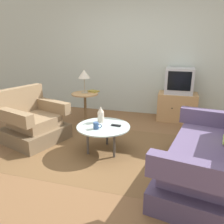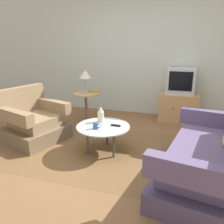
{
  "view_description": "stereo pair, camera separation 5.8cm",
  "coord_description": "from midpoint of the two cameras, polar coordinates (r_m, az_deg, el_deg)",
  "views": [
    {
      "loc": [
        0.91,
        -2.87,
        1.61
      ],
      "look_at": [
        -0.02,
        0.35,
        0.55
      ],
      "focal_mm": 36.68,
      "sensor_mm": 36.0,
      "label": 1
    },
    {
      "loc": [
        0.96,
        -2.85,
        1.61
      ],
      "look_at": [
        -0.02,
        0.35,
        0.55
      ],
      "focal_mm": 36.68,
      "sensor_mm": 36.0,
      "label": 2
    }
  ],
  "objects": [
    {
      "name": "ground_plane",
      "position": [
        3.41,
        -1.81,
        -10.6
      ],
      "size": [
        16.0,
        16.0,
        0.0
      ],
      "primitive_type": "plane",
      "color": "brown"
    },
    {
      "name": "back_wall",
      "position": [
        5.17,
        5.84,
        14.56
      ],
      "size": [
        9.0,
        0.12,
        2.7
      ],
      "primitive_type": "cube",
      "color": "#B2BCB2",
      "rests_on": "ground"
    },
    {
      "name": "area_rug",
      "position": [
        3.52,
        -2.57,
        -9.67
      ],
      "size": [
        2.63,
        1.87,
        0.0
      ],
      "primitive_type": "cube",
      "color": "brown",
      "rests_on": "ground"
    },
    {
      "name": "armchair",
      "position": [
        4.03,
        -19.57,
        -2.55
      ],
      "size": [
        1.06,
        1.09,
        0.86
      ],
      "rotation": [
        0.0,
        0.0,
        -1.89
      ],
      "color": "brown",
      "rests_on": "ground"
    },
    {
      "name": "couch",
      "position": [
        2.92,
        23.33,
        -10.52
      ],
      "size": [
        1.23,
        1.89,
        0.96
      ],
      "rotation": [
        0.0,
        0.0,
        1.39
      ],
      "color": "#4B3E5C",
      "rests_on": "ground"
    },
    {
      "name": "coffee_table",
      "position": [
        3.36,
        -2.67,
        -4.03
      ],
      "size": [
        0.78,
        0.78,
        0.41
      ],
      "color": "#B2C6C1",
      "rests_on": "ground"
    },
    {
      "name": "side_table",
      "position": [
        4.56,
        -7.09,
        2.58
      ],
      "size": [
        0.52,
        0.52,
        0.61
      ],
      "color": "tan",
      "rests_on": "ground"
    },
    {
      "name": "tv_stand",
      "position": [
        4.93,
        15.56,
        1.28
      ],
      "size": [
        0.78,
        0.49,
        0.57
      ],
      "color": "tan",
      "rests_on": "ground"
    },
    {
      "name": "television",
      "position": [
        4.82,
        16.09,
        7.5
      ],
      "size": [
        0.55,
        0.46,
        0.51
      ],
      "color": "#B7B7BC",
      "rests_on": "tv_stand"
    },
    {
      "name": "table_lamp",
      "position": [
        4.48,
        -7.33,
        9.2
      ],
      "size": [
        0.24,
        0.24,
        0.45
      ],
      "color": "#9E937A",
      "rests_on": "side_table"
    },
    {
      "name": "vase",
      "position": [
        3.48,
        -3.3,
        -0.66
      ],
      "size": [
        0.1,
        0.1,
        0.25
      ],
      "color": "beige",
      "rests_on": "coffee_table"
    },
    {
      "name": "mug",
      "position": [
        3.24,
        -4.46,
        -3.4
      ],
      "size": [
        0.13,
        0.08,
        0.09
      ],
      "color": "#335184",
      "rests_on": "coffee_table"
    },
    {
      "name": "tv_remote_dark",
      "position": [
        3.34,
        0.52,
        -3.35
      ],
      "size": [
        0.14,
        0.05,
        0.02
      ],
      "rotation": [
        0.0,
        0.0,
        3.08
      ],
      "color": "black",
      "rests_on": "coffee_table"
    },
    {
      "name": "book",
      "position": [
        4.62,
        -5.0,
        5.2
      ],
      "size": [
        0.24,
        0.2,
        0.03
      ],
      "rotation": [
        0.0,
        0.0,
        -0.36
      ],
      "color": "olive",
      "rests_on": "side_table"
    }
  ]
}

